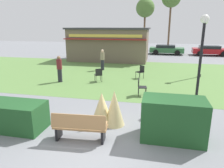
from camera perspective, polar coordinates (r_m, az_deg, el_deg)
ground_plane at (r=6.70m, az=-5.81°, el=-16.38°), size 80.00×80.00×0.00m
lawn_patch at (r=15.92m, az=5.45°, el=2.58°), size 36.00×12.00×0.01m
park_bench at (r=6.80m, az=-8.70°, el=-11.37°), size 1.74×0.66×0.95m
hedge_left at (r=8.26m, az=-25.41°, el=-7.70°), size 2.32×1.10×0.98m
hedge_right at (r=7.04m, az=16.18°, el=-9.10°), size 1.96×1.10×1.35m
ornamental_grass_behind_left at (r=7.69m, az=0.64°, el=-6.48°), size 0.76×0.76×1.31m
ornamental_grass_behind_right at (r=8.09m, az=-2.75°, el=-6.12°), size 0.77×0.77×1.11m
ornamental_grass_behind_center at (r=7.66m, az=-2.82°, el=-6.95°), size 0.60×0.60×1.22m
lamppost_mid at (r=10.11m, az=23.04°, el=8.52°), size 0.36×0.36×3.99m
lamppost_far at (r=15.98m, az=23.38°, el=10.60°), size 0.36×0.36×3.99m
trash_bin at (r=8.32m, az=-26.39°, el=-8.46°), size 0.52×0.52×0.76m
food_kiosk at (r=22.39m, az=-0.87°, el=10.72°), size 8.26×4.28×3.35m
cafe_chair_west at (r=11.05m, az=7.73°, el=-0.44°), size 0.50×0.50×0.89m
cafe_chair_east at (r=13.67m, az=-3.66°, el=2.74°), size 0.60×0.60×0.89m
cafe_chair_center at (r=14.74m, az=7.77°, el=3.57°), size 0.62×0.62×0.89m
person_strolling at (r=13.98m, az=-14.00°, el=3.99°), size 0.34×0.34×1.69m
person_standing at (r=17.34m, az=-2.61°, el=6.59°), size 0.34×0.34×1.69m
parked_car_west_slot at (r=28.45m, az=4.51°, el=9.58°), size 4.34×2.34×1.20m
parked_car_center_slot at (r=28.19m, az=14.50°, el=9.09°), size 4.29×2.24×1.20m
parked_car_east_slot at (r=28.84m, az=25.00°, el=8.28°), size 4.25×2.14×1.20m
tree_left_bg at (r=34.37m, az=8.96°, el=19.54°), size 2.80×2.80×7.55m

